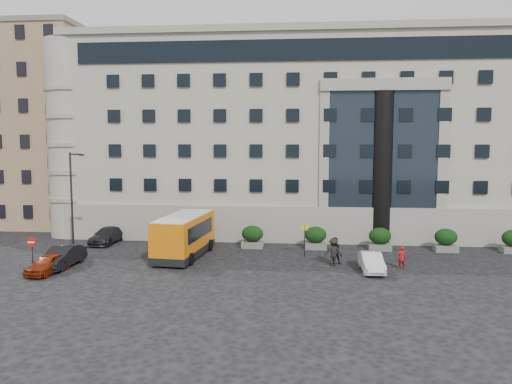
% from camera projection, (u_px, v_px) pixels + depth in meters
% --- Properties ---
extents(ground, '(120.00, 120.00, 0.00)m').
position_uv_depth(ground, '(224.00, 272.00, 33.86)').
color(ground, black).
rests_on(ground, ground).
extents(civic_building, '(44.00, 24.00, 18.00)m').
position_uv_depth(civic_building, '(309.00, 139.00, 54.19)').
color(civic_building, '#9F9A8C').
rests_on(civic_building, ground).
extents(entrance_column, '(1.80, 1.80, 13.00)m').
position_uv_depth(entrance_column, '(382.00, 169.00, 42.31)').
color(entrance_column, black).
rests_on(entrance_column, ground).
extents(apartment_near, '(14.00, 14.00, 20.00)m').
position_uv_depth(apartment_near, '(35.00, 130.00, 54.81)').
color(apartment_near, '#866F4E').
rests_on(apartment_near, ground).
extents(apartment_far, '(13.00, 13.00, 22.00)m').
position_uv_depth(apartment_far, '(81.00, 126.00, 72.81)').
color(apartment_far, brown).
rests_on(apartment_far, ground).
extents(hedge_a, '(1.80, 1.26, 1.84)m').
position_uv_depth(hedge_a, '(191.00, 235.00, 41.85)').
color(hedge_a, '#585856').
rests_on(hedge_a, ground).
extents(hedge_b, '(1.80, 1.26, 1.84)m').
position_uv_depth(hedge_b, '(252.00, 237.00, 41.38)').
color(hedge_b, '#585856').
rests_on(hedge_b, ground).
extents(hedge_c, '(1.80, 1.26, 1.84)m').
position_uv_depth(hedge_c, '(315.00, 238.00, 40.91)').
color(hedge_c, '#585856').
rests_on(hedge_c, ground).
extents(hedge_d, '(1.80, 1.26, 1.84)m').
position_uv_depth(hedge_d, '(380.00, 239.00, 40.44)').
color(hedge_d, '#585856').
rests_on(hedge_d, ground).
extents(hedge_e, '(1.80, 1.26, 1.84)m').
position_uv_depth(hedge_e, '(446.00, 240.00, 39.97)').
color(hedge_e, '#585856').
rests_on(hedge_e, ground).
extents(street_lamp, '(1.16, 0.18, 8.00)m').
position_uv_depth(street_lamp, '(72.00, 201.00, 37.46)').
color(street_lamp, '#262628').
rests_on(street_lamp, ground).
extents(bus_stop_sign, '(0.50, 0.08, 2.52)m').
position_uv_depth(bus_stop_sign, '(305.00, 234.00, 38.14)').
color(bus_stop_sign, '#262628').
rests_on(bus_stop_sign, ground).
extents(no_entry_sign, '(0.64, 0.16, 2.32)m').
position_uv_depth(no_entry_sign, '(32.00, 247.00, 33.83)').
color(no_entry_sign, '#262628').
rests_on(no_entry_sign, ground).
extents(minibus, '(3.46, 7.89, 3.20)m').
position_uv_depth(minibus, '(184.00, 234.00, 38.01)').
color(minibus, '#D26A09').
rests_on(minibus, ground).
extents(red_truck, '(2.95, 5.10, 2.59)m').
position_uv_depth(red_truck, '(88.00, 211.00, 53.49)').
color(red_truck, maroon).
rests_on(red_truck, ground).
extents(parked_car_a, '(2.04, 3.96, 1.29)m').
position_uv_depth(parked_car_a, '(49.00, 264.00, 33.44)').
color(parked_car_a, maroon).
rests_on(parked_car_a, ground).
extents(parked_car_b, '(1.74, 4.56, 1.48)m').
position_uv_depth(parked_car_b, '(62.00, 257.00, 35.02)').
color(parked_car_b, black).
rests_on(parked_car_b, ground).
extents(parked_car_c, '(2.07, 4.67, 1.33)m').
position_uv_depth(parked_car_c, '(107.00, 235.00, 43.23)').
color(parked_car_c, black).
rests_on(parked_car_c, ground).
extents(parked_car_d, '(2.77, 5.16, 1.38)m').
position_uv_depth(parked_car_d, '(128.00, 221.00, 50.76)').
color(parked_car_d, black).
rests_on(parked_car_d, ground).
extents(white_taxi, '(1.48, 3.94, 1.28)m').
position_uv_depth(white_taxi, '(371.00, 262.00, 33.88)').
color(white_taxi, silver).
rests_on(white_taxi, ground).
extents(pedestrian_a, '(0.59, 0.41, 1.57)m').
position_uv_depth(pedestrian_a, '(402.00, 257.00, 34.61)').
color(pedestrian_a, '#AB1118').
rests_on(pedestrian_a, ground).
extents(pedestrian_b, '(1.05, 0.89, 1.93)m').
position_uv_depth(pedestrian_b, '(334.00, 250.00, 36.01)').
color(pedestrian_b, black).
rests_on(pedestrian_b, ground).
extents(pedestrian_c, '(1.33, 0.83, 1.97)m').
position_uv_depth(pedestrian_c, '(333.00, 252.00, 35.35)').
color(pedestrian_c, black).
rests_on(pedestrian_c, ground).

